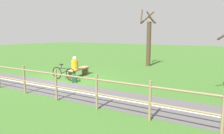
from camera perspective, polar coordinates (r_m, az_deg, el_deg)
The scene contains 9 objects.
ground_plane at distance 11.46m, azimuth -12.44°, elevation -3.29°, with size 80.00×80.00×0.00m, color #3D6B28.
paved_path at distance 7.86m, azimuth 0.56°, elevation -8.66°, with size 2.10×36.00×0.02m, color #565454.
path_centre_line at distance 7.86m, azimuth 0.56°, elevation -8.59°, with size 0.10×32.00×0.00m, color silver.
bench at distance 12.08m, azimuth -9.06°, elevation -0.99°, with size 1.95×0.76×0.47m.
person_seated at distance 11.66m, azimuth -10.18°, elevation 0.81°, with size 0.44×0.44×0.72m.
bicycle at distance 11.32m, azimuth -13.09°, elevation -1.67°, with size 0.11×1.62×0.84m.
backpack at distance 10.63m, azimuth -10.32°, elevation -3.05°, with size 0.34×0.34×0.42m.
fence_roadside at distance 6.63m, azimuth -4.23°, elevation -5.96°, with size 0.56×14.29×1.15m.
tree_near_bench at distance 16.01m, azimuth 9.94°, elevation 7.22°, with size 1.56×1.33×4.29m.
Camera 1 is at (7.87, 7.99, 2.38)m, focal length 33.38 mm.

